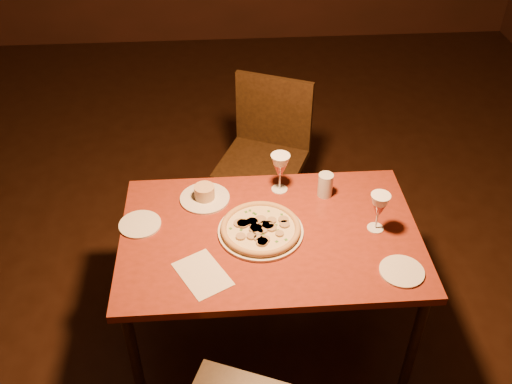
{
  "coord_description": "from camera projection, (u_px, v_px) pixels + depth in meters",
  "views": [
    {
      "loc": [
        0.09,
        -1.93,
        2.37
      ],
      "look_at": [
        0.22,
        -0.08,
        0.88
      ],
      "focal_mm": 40.0,
      "sensor_mm": 36.0,
      "label": 1
    }
  ],
  "objects": [
    {
      "name": "wine_glass_right",
      "position": [
        378.0,
        212.0,
        2.43
      ],
      "size": [
        0.08,
        0.08,
        0.19
      ],
      "primitive_type": null,
      "color": "#BB4F4E",
      "rests_on": "dining_table"
    },
    {
      "name": "wine_glass_far",
      "position": [
        280.0,
        173.0,
        2.64
      ],
      "size": [
        0.09,
        0.09,
        0.2
      ],
      "primitive_type": null,
      "color": "#BB4F4E",
      "rests_on": "dining_table"
    },
    {
      "name": "side_plate_left",
      "position": [
        140.0,
        224.0,
        2.5
      ],
      "size": [
        0.18,
        0.18,
        0.01
      ],
      "primitive_type": "cylinder",
      "color": "silver",
      "rests_on": "dining_table"
    },
    {
      "name": "ramekin_saucer",
      "position": [
        205.0,
        195.0,
        2.63
      ],
      "size": [
        0.23,
        0.23,
        0.07
      ],
      "color": "silver",
      "rests_on": "dining_table"
    },
    {
      "name": "side_plate_near",
      "position": [
        402.0,
        271.0,
        2.28
      ],
      "size": [
        0.18,
        0.18,
        0.01
      ],
      "primitive_type": "cylinder",
      "color": "silver",
      "rests_on": "dining_table"
    },
    {
      "name": "water_tumbler",
      "position": [
        325.0,
        185.0,
        2.63
      ],
      "size": [
        0.07,
        0.07,
        0.12
      ],
      "primitive_type": "cylinder",
      "color": "silver",
      "rests_on": "dining_table"
    },
    {
      "name": "chair_far",
      "position": [
        266.0,
        152.0,
        3.25
      ],
      "size": [
        0.59,
        0.59,
        0.92
      ],
      "rotation": [
        0.0,
        0.0,
        -0.41
      ],
      "color": "black",
      "rests_on": "floor"
    },
    {
      "name": "pizza_plate",
      "position": [
        261.0,
        229.0,
        2.45
      ],
      "size": [
        0.37,
        0.37,
        0.04
      ],
      "color": "silver",
      "rests_on": "dining_table"
    },
    {
      "name": "floor",
      "position": [
        213.0,
        316.0,
        2.98
      ],
      "size": [
        7.0,
        7.0,
        0.0
      ],
      "primitive_type": "plane",
      "color": "black",
      "rests_on": "ground"
    },
    {
      "name": "menu_card",
      "position": [
        203.0,
        274.0,
        2.27
      ],
      "size": [
        0.26,
        0.29,
        0.0
      ],
      "primitive_type": "cube",
      "rotation": [
        0.0,
        0.0,
        0.51
      ],
      "color": "beige",
      "rests_on": "dining_table"
    },
    {
      "name": "dining_table",
      "position": [
        270.0,
        243.0,
        2.5
      ],
      "size": [
        1.29,
        0.83,
        0.69
      ],
      "rotation": [
        0.0,
        0.0,
        -0.0
      ],
      "color": "maroon",
      "rests_on": "floor"
    }
  ]
}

